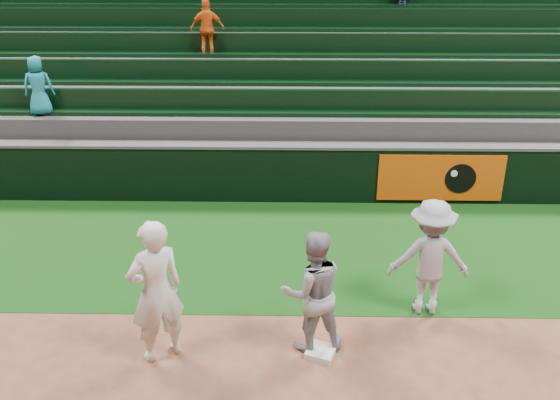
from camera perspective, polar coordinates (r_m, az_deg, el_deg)
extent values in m
plane|color=brown|center=(8.90, 1.62, -13.89)|extent=(70.00, 70.00, 0.00)
cube|color=#0D340D|center=(11.41, 1.50, -4.49)|extent=(36.00, 4.20, 0.01)
cube|color=white|center=(8.88, 3.75, -13.68)|extent=(0.47, 0.47, 0.08)
imported|color=silver|center=(8.43, -11.29, -8.22)|extent=(0.90, 0.83, 2.07)
imported|color=gray|center=(8.54, 3.02, -8.37)|extent=(1.00, 0.86, 1.80)
imported|color=#A2A3AF|center=(9.53, 13.53, -5.14)|extent=(1.21, 0.73, 1.84)
cube|color=black|center=(13.14, 1.47, 2.44)|extent=(36.00, 0.35, 1.20)
cube|color=#D84C0A|center=(13.33, 14.49, 1.97)|extent=(2.60, 0.05, 1.00)
cylinder|color=black|center=(13.40, 16.18, 1.89)|extent=(0.64, 0.02, 0.64)
cylinder|color=white|center=(13.30, 15.64, 2.35)|extent=(0.14, 0.02, 0.14)
cube|color=#424244|center=(12.92, 1.50, 4.99)|extent=(36.00, 0.40, 0.06)
cube|color=#323234|center=(13.74, 1.47, 4.44)|extent=(36.00, 0.85, 1.65)
cube|color=black|center=(13.65, 1.51, 9.05)|extent=(36.00, 0.14, 0.50)
cube|color=black|center=(13.55, 1.50, 8.01)|extent=(36.00, 0.45, 0.08)
cube|color=#323234|center=(14.47, 1.46, 6.43)|extent=(36.00, 0.85, 2.10)
cube|color=black|center=(14.37, 1.51, 11.68)|extent=(36.00, 0.14, 0.50)
cube|color=black|center=(14.25, 1.50, 10.71)|extent=(36.00, 0.45, 0.08)
cube|color=#323234|center=(15.21, 1.45, 8.23)|extent=(36.00, 0.85, 2.55)
cube|color=black|center=(15.11, 1.51, 14.06)|extent=(36.00, 0.14, 0.50)
cube|color=black|center=(14.98, 1.50, 13.15)|extent=(36.00, 0.45, 0.08)
cube|color=#323234|center=(15.97, 1.44, 9.85)|extent=(36.00, 0.85, 3.00)
cube|color=black|center=(15.88, 1.51, 16.21)|extent=(36.00, 0.14, 0.50)
cube|color=black|center=(15.74, 1.50, 15.36)|extent=(36.00, 0.45, 0.08)
cube|color=#323234|center=(16.74, 1.44, 11.33)|extent=(36.00, 0.85, 3.45)
cube|color=black|center=(16.52, 1.50, 17.37)|extent=(36.00, 0.45, 0.08)
cube|color=#323234|center=(17.53, 1.43, 12.68)|extent=(36.00, 0.85, 3.90)
cube|color=#323234|center=(18.32, 1.43, 13.91)|extent=(36.00, 0.85, 4.35)
imported|color=teal|center=(14.30, -21.25, 9.71)|extent=(0.67, 0.50, 1.26)
imported|color=orange|center=(14.87, -6.66, 15.31)|extent=(0.80, 0.41, 1.30)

